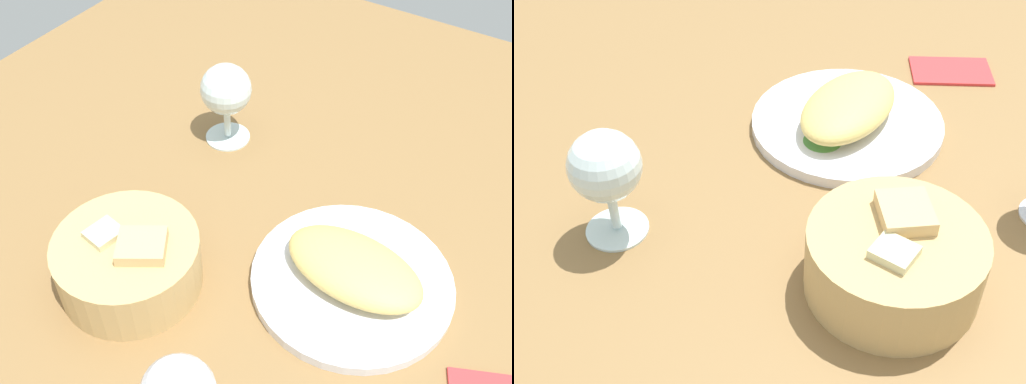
# 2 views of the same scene
# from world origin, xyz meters

# --- Properties ---
(ground_plane) EXTENTS (1.40, 1.40, 0.02)m
(ground_plane) POSITION_xyz_m (0.00, 0.00, -0.01)
(ground_plane) COLOR olive
(plate) EXTENTS (0.24, 0.24, 0.01)m
(plate) POSITION_xyz_m (-0.03, -0.05, 0.01)
(plate) COLOR white
(plate) RESTS_ON ground_plane
(omelette) EXTENTS (0.18, 0.11, 0.04)m
(omelette) POSITION_xyz_m (-0.03, -0.05, 0.03)
(omelette) COLOR #D4B963
(omelette) RESTS_ON plate
(lettuce_garnish) EXTENTS (0.05, 0.05, 0.02)m
(lettuce_garnish) POSITION_xyz_m (0.02, -0.06, 0.02)
(lettuce_garnish) COLOR #468638
(lettuce_garnish) RESTS_ON plate
(bread_basket) EXTENTS (0.17, 0.17, 0.08)m
(bread_basket) POSITION_xyz_m (0.19, 0.08, 0.04)
(bread_basket) COLOR tan
(bread_basket) RESTS_ON ground_plane
(wine_glass_near) EXTENTS (0.07, 0.07, 0.12)m
(wine_glass_near) POSITION_xyz_m (0.25, -0.20, 0.08)
(wine_glass_near) COLOR silver
(wine_glass_near) RESTS_ON ground_plane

